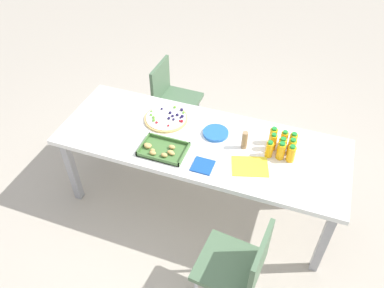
{
  "coord_description": "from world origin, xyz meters",
  "views": [
    {
      "loc": [
        -0.67,
        2.07,
        2.71
      ],
      "look_at": [
        0.04,
        0.08,
        0.75
      ],
      "focal_mm": 35.55,
      "sensor_mm": 36.0,
      "label": 1
    }
  ],
  "objects": [
    {
      "name": "party_table",
      "position": [
        0.0,
        0.0,
        0.67
      ],
      "size": [
        2.25,
        0.81,
        0.73
      ],
      "color": "white",
      "rests_on": "ground_plane"
    },
    {
      "name": "juice_bottle_7",
      "position": [
        -0.61,
        -0.02,
        0.8
      ],
      "size": [
        0.06,
        0.06,
        0.15
      ],
      "color": "#FAAD14",
      "rests_on": "party_table"
    },
    {
      "name": "napkin_stack",
      "position": [
        -0.1,
        0.26,
        0.74
      ],
      "size": [
        0.15,
        0.15,
        0.01
      ],
      "primitive_type": "cube",
      "color": "#194CA5",
      "rests_on": "party_table"
    },
    {
      "name": "juice_bottle_3",
      "position": [
        -0.67,
        -0.09,
        0.8
      ],
      "size": [
        0.06,
        0.06,
        0.14
      ],
      "color": "#FAAD14",
      "rests_on": "party_table"
    },
    {
      "name": "paper_folder",
      "position": [
        -0.42,
        0.15,
        0.74
      ],
      "size": [
        0.31,
        0.27,
        0.01
      ],
      "primitive_type": "cube",
      "rotation": [
        0.0,
        0.0,
        0.29
      ],
      "color": "yellow",
      "rests_on": "party_table"
    },
    {
      "name": "juice_bottle_1",
      "position": [
        -0.6,
        -0.16,
        0.8
      ],
      "size": [
        0.05,
        0.05,
        0.14
      ],
      "color": "#F9AE14",
      "rests_on": "party_table"
    },
    {
      "name": "juice_bottle_6",
      "position": [
        -0.68,
        -0.02,
        0.8
      ],
      "size": [
        0.06,
        0.06,
        0.14
      ],
      "color": "#F9AB14",
      "rests_on": "party_table"
    },
    {
      "name": "fruit_pizza",
      "position": [
        0.35,
        -0.15,
        0.75
      ],
      "size": [
        0.36,
        0.36,
        0.05
      ],
      "color": "tan",
      "rests_on": "party_table"
    },
    {
      "name": "juice_bottle_2",
      "position": [
        -0.52,
        -0.16,
        0.8
      ],
      "size": [
        0.06,
        0.06,
        0.15
      ],
      "color": "#F9AF14",
      "rests_on": "party_table"
    },
    {
      "name": "juice_bottle_4",
      "position": [
        -0.6,
        -0.09,
        0.79
      ],
      "size": [
        0.06,
        0.06,
        0.13
      ],
      "color": "#FAAE14",
      "rests_on": "party_table"
    },
    {
      "name": "chair_far_left",
      "position": [
        -0.53,
        0.79,
        0.5
      ],
      "size": [
        0.44,
        0.44,
        0.83
      ],
      "rotation": [
        0.0,
        0.0,
        -1.67
      ],
      "color": "#4C6B4C",
      "rests_on": "ground_plane"
    },
    {
      "name": "juice_bottle_0",
      "position": [
        -0.67,
        -0.16,
        0.8
      ],
      "size": [
        0.06,
        0.06,
        0.14
      ],
      "color": "#FAAE14",
      "rests_on": "party_table"
    },
    {
      "name": "ground_plane",
      "position": [
        0.0,
        0.0,
        0.0
      ],
      "size": [
        12.0,
        12.0,
        0.0
      ],
      "primitive_type": "plane",
      "color": "#B2A899"
    },
    {
      "name": "plate_stack",
      "position": [
        -0.09,
        -0.11,
        0.74
      ],
      "size": [
        0.2,
        0.2,
        0.02
      ],
      "color": "blue",
      "rests_on": "party_table"
    },
    {
      "name": "chair_near_right",
      "position": [
        0.56,
        -0.77,
        0.5
      ],
      "size": [
        0.41,
        0.41,
        0.83
      ],
      "rotation": [
        0.0,
        0.0,
        1.55
      ],
      "color": "#4C6B4C",
      "rests_on": "ground_plane"
    },
    {
      "name": "snack_tray",
      "position": [
        0.24,
        0.21,
        0.75
      ],
      "size": [
        0.35,
        0.24,
        0.04
      ],
      "color": "#477238",
      "rests_on": "party_table"
    },
    {
      "name": "cardboard_tube",
      "position": [
        -0.33,
        -0.04,
        0.81
      ],
      "size": [
        0.04,
        0.04,
        0.15
      ],
      "primitive_type": "cylinder",
      "color": "#9E7A56",
      "rests_on": "party_table"
    },
    {
      "name": "juice_bottle_8",
      "position": [
        -0.52,
        -0.01,
        0.8
      ],
      "size": [
        0.06,
        0.06,
        0.14
      ],
      "color": "#F9AC14",
      "rests_on": "party_table"
    },
    {
      "name": "juice_bottle_5",
      "position": [
        -0.53,
        -0.09,
        0.8
      ],
      "size": [
        0.05,
        0.05,
        0.15
      ],
      "color": "#FAAC14",
      "rests_on": "party_table"
    }
  ]
}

